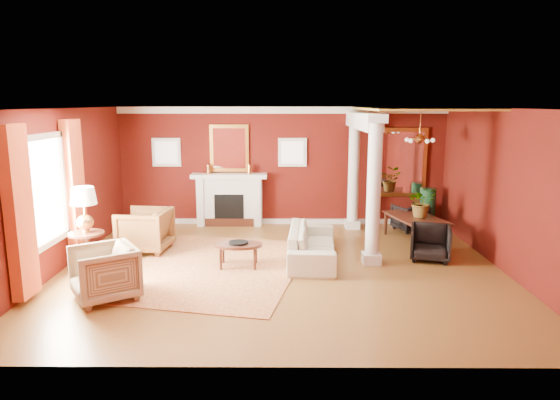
{
  "coord_description": "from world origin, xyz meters",
  "views": [
    {
      "loc": [
        0.03,
        -8.77,
        3.0
      ],
      "look_at": [
        -0.04,
        0.68,
        1.15
      ],
      "focal_mm": 32.0,
      "sensor_mm": 36.0,
      "label": 1
    }
  ],
  "objects_px": {
    "dining_table": "(417,222)",
    "coffee_table": "(238,246)",
    "sofa": "(312,239)",
    "armchair_leopard": "(145,228)",
    "side_table": "(85,215)",
    "armchair_stripe": "(104,270)"
  },
  "relations": [
    {
      "from": "armchair_stripe",
      "to": "coffee_table",
      "type": "distance_m",
      "value": 2.48
    },
    {
      "from": "armchair_leopard",
      "to": "armchair_stripe",
      "type": "distance_m",
      "value": 2.54
    },
    {
      "from": "side_table",
      "to": "dining_table",
      "type": "height_order",
      "value": "side_table"
    },
    {
      "from": "sofa",
      "to": "side_table",
      "type": "bearing_deg",
      "value": 102.89
    },
    {
      "from": "sofa",
      "to": "armchair_stripe",
      "type": "height_order",
      "value": "armchair_stripe"
    },
    {
      "from": "sofa",
      "to": "armchair_leopard",
      "type": "bearing_deg",
      "value": 84.28
    },
    {
      "from": "armchair_stripe",
      "to": "side_table",
      "type": "distance_m",
      "value": 1.63
    },
    {
      "from": "side_table",
      "to": "dining_table",
      "type": "bearing_deg",
      "value": 17.0
    },
    {
      "from": "coffee_table",
      "to": "side_table",
      "type": "xyz_separation_m",
      "value": [
        -2.7,
        -0.23,
        0.64
      ]
    },
    {
      "from": "armchair_leopard",
      "to": "armchair_stripe",
      "type": "height_order",
      "value": "armchair_leopard"
    },
    {
      "from": "armchair_stripe",
      "to": "sofa",
      "type": "bearing_deg",
      "value": 87.66
    },
    {
      "from": "sofa",
      "to": "side_table",
      "type": "distance_m",
      "value": 4.19
    },
    {
      "from": "armchair_leopard",
      "to": "armchair_stripe",
      "type": "xyz_separation_m",
      "value": [
        0.07,
        -2.54,
        -0.02
      ]
    },
    {
      "from": "coffee_table",
      "to": "dining_table",
      "type": "relative_size",
      "value": 0.56
    },
    {
      "from": "armchair_leopard",
      "to": "side_table",
      "type": "height_order",
      "value": "side_table"
    },
    {
      "from": "dining_table",
      "to": "coffee_table",
      "type": "bearing_deg",
      "value": 100.35
    },
    {
      "from": "armchair_leopard",
      "to": "dining_table",
      "type": "height_order",
      "value": "armchair_leopard"
    },
    {
      "from": "armchair_stripe",
      "to": "dining_table",
      "type": "bearing_deg",
      "value": 86.99
    },
    {
      "from": "sofa",
      "to": "dining_table",
      "type": "relative_size",
      "value": 1.39
    },
    {
      "from": "sofa",
      "to": "armchair_leopard",
      "type": "height_order",
      "value": "armchair_leopard"
    },
    {
      "from": "coffee_table",
      "to": "sofa",
      "type": "bearing_deg",
      "value": 16.98
    },
    {
      "from": "sofa",
      "to": "coffee_table",
      "type": "xyz_separation_m",
      "value": [
        -1.39,
        -0.42,
        -0.03
      ]
    }
  ]
}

